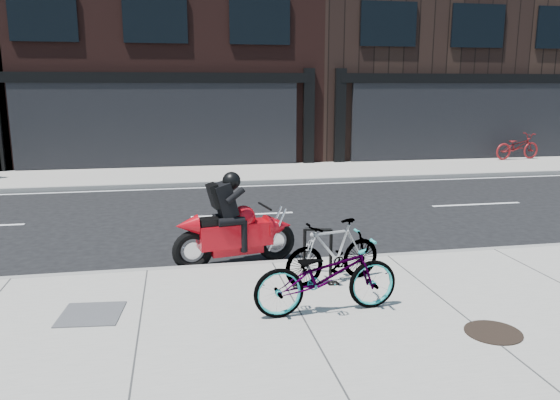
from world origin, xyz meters
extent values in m
plane|color=black|center=(0.00, 0.00, 0.00)|extent=(120.00, 120.00, 0.00)
cube|color=gray|center=(0.00, -5.00, 0.07)|extent=(60.00, 6.00, 0.13)
cube|color=gray|center=(0.00, 7.75, 0.07)|extent=(60.00, 3.50, 0.13)
cube|color=black|center=(10.00, 14.50, 6.25)|extent=(12.00, 10.00, 12.50)
cylinder|color=black|center=(0.38, -2.66, 0.49)|extent=(0.05, 0.05, 0.72)
cylinder|color=black|center=(0.76, -2.77, 0.49)|extent=(0.05, 0.05, 0.72)
cylinder|color=black|center=(0.57, -2.72, 0.85)|extent=(0.40, 0.16, 0.05)
imported|color=gray|center=(0.33, -4.08, 0.63)|extent=(1.94, 0.79, 1.00)
imported|color=gray|center=(0.72, -3.05, 0.60)|extent=(1.62, 0.83, 0.94)
torus|color=black|center=(0.16, -1.46, 0.33)|extent=(0.70, 0.27, 0.68)
torus|color=black|center=(-1.28, -1.74, 0.33)|extent=(0.70, 0.27, 0.68)
cube|color=#A20710|center=(-0.57, -1.60, 0.54)|extent=(1.29, 0.62, 0.39)
cone|color=#A20710|center=(0.20, -1.45, 0.60)|extent=(0.54, 0.53, 0.45)
sphere|color=#A20710|center=(-0.41, -1.57, 0.81)|extent=(0.41, 0.41, 0.41)
cube|color=black|center=(-0.87, -1.66, 0.78)|extent=(0.61, 0.39, 0.12)
cylinder|color=silver|center=(-1.16, -1.52, 0.31)|extent=(0.58, 0.20, 0.09)
cube|color=black|center=(-0.73, -1.63, 1.14)|extent=(0.47, 0.44, 0.61)
cube|color=black|center=(-0.89, -1.66, 1.22)|extent=(0.30, 0.35, 0.42)
sphere|color=black|center=(-0.61, -1.61, 1.45)|extent=(0.30, 0.30, 0.30)
imported|color=maroon|center=(11.70, 8.83, 0.64)|extent=(2.00, 0.88, 1.02)
cylinder|color=black|center=(2.09, -5.04, 0.14)|extent=(0.85, 0.85, 0.02)
cube|color=#555558|center=(-2.62, -3.60, 0.14)|extent=(0.82, 0.82, 0.02)
camera|label=1|loc=(-1.48, -10.40, 2.97)|focal=35.00mm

